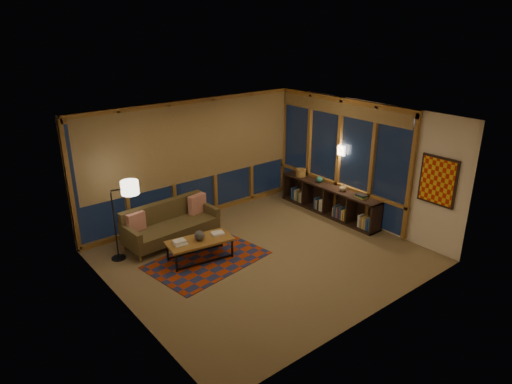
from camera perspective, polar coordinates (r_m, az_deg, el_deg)
floor at (r=8.91m, az=0.90°, el=-7.99°), size 5.50×5.00×0.01m
ceiling at (r=7.96m, az=1.02°, el=9.27°), size 5.50×5.00×0.01m
walls at (r=8.34m, az=0.96°, el=0.15°), size 5.51×5.01×2.70m
window_wall_back at (r=10.23m, az=-7.79°, el=3.93°), size 5.30×0.16×2.60m
window_wall_right at (r=10.54m, az=10.15°, el=4.31°), size 0.16×3.70×2.60m
wall_art at (r=9.20m, az=21.76°, el=1.29°), size 0.06×0.74×0.94m
wall_sconce at (r=10.35m, az=10.62°, el=5.12°), size 0.12×0.18×0.22m
sofa at (r=9.44m, az=-10.53°, el=-3.95°), size 1.96×0.89×0.78m
pillow_left at (r=9.21m, az=-14.76°, el=-3.70°), size 0.39×0.18×0.37m
pillow_right at (r=9.82m, az=-7.36°, el=-1.46°), size 0.43×0.22×0.41m
area_rug at (r=8.81m, az=-6.11°, el=-8.44°), size 2.32×1.71×0.01m
coffee_table at (r=8.77m, az=-7.00°, el=-7.14°), size 1.30×0.75×0.41m
book_stack_a at (r=8.56m, az=-9.50°, el=-6.22°), size 0.27×0.22×0.07m
book_stack_b at (r=8.82m, az=-4.77°, el=-5.18°), size 0.31×0.27×0.05m
ceramic_pot at (r=8.62m, az=-7.08°, el=-5.40°), size 0.25×0.25×0.20m
floor_lamp at (r=8.88m, az=-17.28°, el=-3.64°), size 0.55×0.40×1.52m
bookshelf at (r=10.74m, az=9.07°, el=-0.99°), size 0.40×2.75×0.69m
basket at (r=11.18m, az=5.62°, el=2.44°), size 0.29×0.29×0.18m
teal_bowl at (r=10.80m, az=7.95°, el=1.56°), size 0.18×0.18×0.15m
vase at (r=10.35m, az=10.81°, el=0.57°), size 0.20×0.20×0.17m
shelf_book_stack at (r=10.06m, az=13.03°, el=-0.53°), size 0.17×0.23×0.06m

